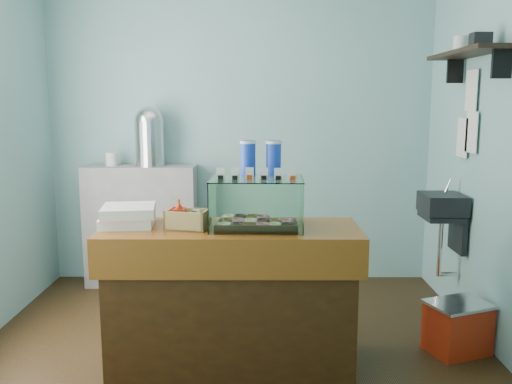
{
  "coord_description": "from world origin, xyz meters",
  "views": [
    {
      "loc": [
        0.17,
        -3.52,
        1.66
      ],
      "look_at": [
        0.16,
        -0.15,
        1.11
      ],
      "focal_mm": 38.0,
      "sensor_mm": 36.0,
      "label": 1
    }
  ],
  "objects_px": {
    "coffee_urn": "(150,135)",
    "red_cooler": "(458,327)",
    "display_case": "(257,200)",
    "counter": "(231,296)"
  },
  "relations": [
    {
      "from": "counter",
      "to": "red_cooler",
      "type": "distance_m",
      "value": 1.55
    },
    {
      "from": "red_cooler",
      "to": "coffee_urn",
      "type": "bearing_deg",
      "value": 127.77
    },
    {
      "from": "display_case",
      "to": "red_cooler",
      "type": "xyz_separation_m",
      "value": [
        1.35,
        0.14,
        -0.89
      ]
    },
    {
      "from": "coffee_urn",
      "to": "red_cooler",
      "type": "xyz_separation_m",
      "value": [
        2.31,
        -1.4,
        -1.2
      ]
    },
    {
      "from": "display_case",
      "to": "coffee_urn",
      "type": "relative_size",
      "value": 1.09
    },
    {
      "from": "coffee_urn",
      "to": "red_cooler",
      "type": "distance_m",
      "value": 2.96
    },
    {
      "from": "counter",
      "to": "display_case",
      "type": "relative_size",
      "value": 2.76
    },
    {
      "from": "coffee_urn",
      "to": "display_case",
      "type": "bearing_deg",
      "value": -58.04
    },
    {
      "from": "display_case",
      "to": "coffee_urn",
      "type": "height_order",
      "value": "coffee_urn"
    },
    {
      "from": "display_case",
      "to": "coffee_urn",
      "type": "bearing_deg",
      "value": 123.84
    }
  ]
}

